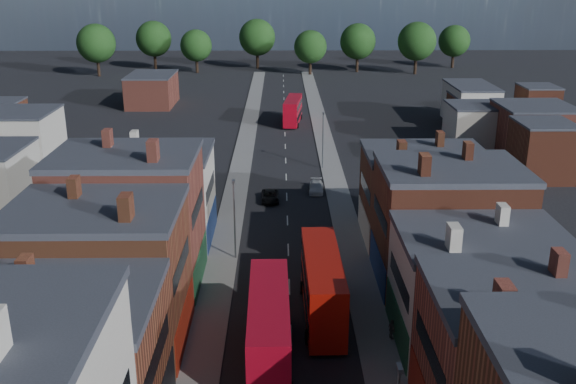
{
  "coord_description": "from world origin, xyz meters",
  "views": [
    {
      "loc": [
        -0.7,
        -27.35,
        26.91
      ],
      "look_at": [
        0.0,
        34.28,
        5.42
      ],
      "focal_mm": 40.0,
      "sensor_mm": 36.0,
      "label": 1
    }
  ],
  "objects_px": {
    "bus_1": "(322,285)",
    "car_3": "(316,187)",
    "bus_0": "(269,328)",
    "car_2": "(270,196)",
    "bus_2": "(293,110)",
    "ped_3": "(392,329)"
  },
  "relations": [
    {
      "from": "bus_2",
      "to": "car_3",
      "type": "height_order",
      "value": "bus_2"
    },
    {
      "from": "car_2",
      "to": "car_3",
      "type": "height_order",
      "value": "car_3"
    },
    {
      "from": "bus_1",
      "to": "ped_3",
      "type": "height_order",
      "value": "bus_1"
    },
    {
      "from": "bus_2",
      "to": "car_3",
      "type": "distance_m",
      "value": 38.29
    },
    {
      "from": "bus_0",
      "to": "bus_2",
      "type": "height_order",
      "value": "bus_0"
    },
    {
      "from": "car_2",
      "to": "ped_3",
      "type": "relative_size",
      "value": 2.81
    },
    {
      "from": "bus_1",
      "to": "car_3",
      "type": "distance_m",
      "value": 31.19
    },
    {
      "from": "bus_1",
      "to": "ped_3",
      "type": "distance_m",
      "value": 6.55
    },
    {
      "from": "bus_0",
      "to": "ped_3",
      "type": "relative_size",
      "value": 7.71
    },
    {
      "from": "bus_0",
      "to": "bus_1",
      "type": "relative_size",
      "value": 1.0
    },
    {
      "from": "bus_0",
      "to": "car_3",
      "type": "relative_size",
      "value": 2.84
    },
    {
      "from": "bus_0",
      "to": "bus_1",
      "type": "height_order",
      "value": "bus_1"
    },
    {
      "from": "bus_1",
      "to": "car_3",
      "type": "height_order",
      "value": "bus_1"
    },
    {
      "from": "bus_2",
      "to": "car_3",
      "type": "relative_size",
      "value": 2.52
    },
    {
      "from": "car_2",
      "to": "ped_3",
      "type": "distance_m",
      "value": 32.72
    },
    {
      "from": "bus_1",
      "to": "car_2",
      "type": "xyz_separation_m",
      "value": [
        -4.65,
        27.63,
        -2.26
      ]
    },
    {
      "from": "bus_2",
      "to": "bus_1",
      "type": "bearing_deg",
      "value": -82.34
    },
    {
      "from": "bus_1",
      "to": "car_2",
      "type": "relative_size",
      "value": 2.75
    },
    {
      "from": "car_2",
      "to": "bus_1",
      "type": "bearing_deg",
      "value": -81.7
    },
    {
      "from": "bus_1",
      "to": "car_3",
      "type": "xyz_separation_m",
      "value": [
        1.19,
        31.09,
        -2.26
      ]
    },
    {
      "from": "bus_1",
      "to": "ped_3",
      "type": "bearing_deg",
      "value": -36.12
    },
    {
      "from": "bus_1",
      "to": "car_3",
      "type": "bearing_deg",
      "value": 86.86
    }
  ]
}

